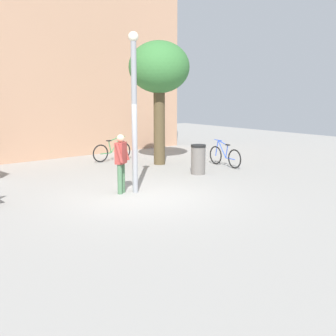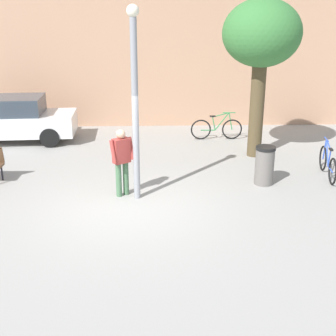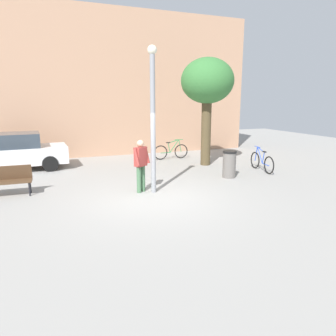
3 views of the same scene
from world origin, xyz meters
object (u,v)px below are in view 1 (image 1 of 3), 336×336
at_px(bicycle_blue, 225,156).
at_px(trash_bin, 198,159).
at_px(person_by_lamppost, 121,159).
at_px(bicycle_green, 112,151).
at_px(lamppost, 134,104).
at_px(plaza_tree, 159,70).

distance_m(bicycle_blue, trash_bin, 1.91).
bearing_deg(person_by_lamppost, bicycle_green, 59.00).
relative_size(lamppost, plaza_tree, 0.95).
relative_size(bicycle_blue, trash_bin, 1.77).
distance_m(person_by_lamppost, trash_bin, 3.73).
relative_size(person_by_lamppost, trash_bin, 1.64).
xyz_separation_m(lamppost, bicycle_blue, (5.13, 1.29, -2.11)).
xyz_separation_m(person_by_lamppost, trash_bin, (3.64, 0.66, -0.45)).
bearing_deg(bicycle_blue, bicycle_green, 123.36).
xyz_separation_m(bicycle_green, trash_bin, (0.67, -4.30, 0.13)).
height_order(person_by_lamppost, bicycle_blue, person_by_lamppost).
bearing_deg(plaza_tree, person_by_lamppost, -141.74).
distance_m(plaza_tree, trash_bin, 3.91).
distance_m(lamppost, trash_bin, 3.92).
xyz_separation_m(bicycle_blue, bicycle_green, (-2.52, 3.82, 0.00)).
bearing_deg(trash_bin, bicycle_green, 98.83).
xyz_separation_m(lamppost, plaza_tree, (3.54, 3.24, 1.09)).
relative_size(plaza_tree, bicycle_green, 2.57).
distance_m(person_by_lamppost, bicycle_blue, 5.64).
height_order(plaza_tree, trash_bin, plaza_tree).
bearing_deg(plaza_tree, bicycle_blue, -50.84).
bearing_deg(trash_bin, lamppost, -166.01).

